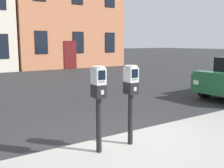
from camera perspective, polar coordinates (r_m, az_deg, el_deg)
The scene contains 4 objects.
ground_plane at distance 5.12m, azimuth 1.32°, elevation -13.13°, with size 160.00×160.00×0.00m, color #28282B.
parking_meter_near_kerb at distance 4.21m, azimuth -2.91°, elevation -2.11°, with size 0.23×0.26×1.41m.
parking_meter_twin_adjacent at distance 4.57m, azimuth 4.07°, elevation -1.40°, with size 0.23×0.26×1.40m.
townhouse_grey_stucco at distance 23.11m, azimuth -10.35°, elevation 17.38°, with size 8.63×5.17×10.84m.
Camera 1 is at (-2.71, -3.90, 1.91)m, focal length 42.39 mm.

